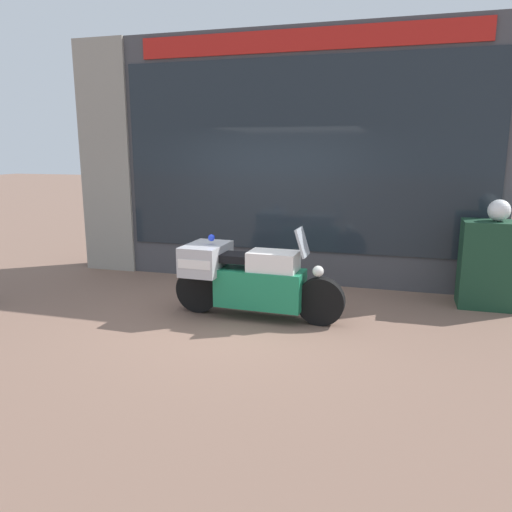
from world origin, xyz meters
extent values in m
plane|color=#7A5B4C|center=(0.00, 0.00, 0.00)|extent=(60.00, 60.00, 0.00)
cube|color=#424247|center=(0.00, 2.00, 1.98)|extent=(6.99, 0.40, 3.96)
cube|color=gray|center=(-3.02, 2.03, 1.98)|extent=(0.95, 0.55, 3.96)
cube|color=#1E262D|center=(0.44, 1.79, 2.03)|extent=(5.81, 0.02, 2.96)
cube|color=red|center=(0.44, 1.78, 3.73)|extent=(5.22, 0.03, 0.32)
cube|color=slate|center=(0.40, 2.01, 0.28)|extent=(5.59, 0.30, 0.55)
cube|color=silver|center=(0.40, 2.15, 1.21)|extent=(5.59, 0.02, 1.36)
cube|color=beige|center=(0.40, 2.01, 1.88)|extent=(5.59, 0.30, 0.02)
cube|color=black|center=(-1.59, 2.01, 1.92)|extent=(0.18, 0.04, 0.06)
cube|color=#B7B2A8|center=(-0.26, 2.01, 1.92)|extent=(0.18, 0.04, 0.06)
cube|color=#C68E19|center=(1.06, 2.01, 1.92)|extent=(0.18, 0.04, 0.06)
cube|color=maroon|center=(2.39, 2.01, 1.92)|extent=(0.18, 0.04, 0.06)
cube|color=#2866B7|center=(-0.92, 1.94, 0.69)|extent=(0.19, 0.03, 0.27)
cube|color=yellow|center=(1.72, 1.94, 0.69)|extent=(0.19, 0.03, 0.27)
cylinder|color=black|center=(1.09, -0.04, 0.30)|extent=(0.61, 0.16, 0.60)
cylinder|color=black|center=(-0.57, 0.01, 0.30)|extent=(0.61, 0.16, 0.60)
cube|color=#1E8456|center=(0.30, -0.02, 0.41)|extent=(1.14, 0.50, 0.48)
cube|color=white|center=(0.47, -0.02, 0.76)|extent=(0.63, 0.43, 0.27)
cube|color=black|center=(0.05, -0.01, 0.78)|extent=(0.66, 0.37, 0.10)
cube|color=#B7B7BC|center=(-0.44, 0.01, 0.74)|extent=(0.51, 0.77, 0.38)
cube|color=white|center=(-0.44, 0.01, 0.74)|extent=(0.47, 0.78, 0.11)
cube|color=#B2BCC6|center=(0.84, -0.03, 1.03)|extent=(0.15, 0.33, 0.35)
sphere|color=white|center=(1.05, -0.04, 0.68)|extent=(0.14, 0.14, 0.14)
sphere|color=blue|center=(-0.36, 0.01, 1.02)|extent=(0.09, 0.09, 0.09)
cube|color=#193D28|center=(3.21, 1.33, 0.60)|extent=(0.82, 0.53, 1.20)
sphere|color=white|center=(3.24, 1.31, 1.35)|extent=(0.29, 0.29, 0.29)
camera|label=1|loc=(1.97, -5.95, 2.16)|focal=35.00mm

